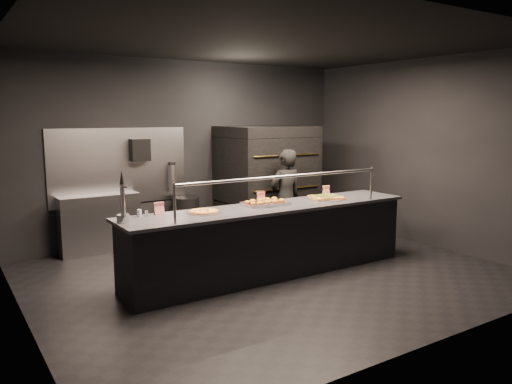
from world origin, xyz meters
TOP-DOWN VIEW (x-y plane):
  - room at (-0.02, 0.05)m, footprint 6.04×6.00m
  - service_counter at (0.00, -0.00)m, footprint 4.10×0.78m
  - pizza_oven at (1.20, 1.90)m, footprint 1.50×1.23m
  - prep_shelf at (-1.60, 2.32)m, footprint 1.20×0.35m
  - towel_dispenser at (-0.90, 2.39)m, footprint 0.30×0.20m
  - fire_extinguisher at (-0.35, 2.40)m, footprint 0.14×0.14m
  - beer_tap at (-1.95, 0.08)m, footprint 0.15×0.21m
  - round_pizza at (-0.96, 0.06)m, footprint 0.41×0.41m
  - slider_tray_a at (-0.10, 0.15)m, footprint 0.44×0.34m
  - slider_tray_b at (-0.00, 0.11)m, footprint 0.56×0.44m
  - square_pizza at (0.98, 0.05)m, footprint 0.54×0.54m
  - condiment_jar at (-1.67, 0.27)m, footprint 0.13×0.05m
  - tent_cards at (-0.09, 0.28)m, footprint 2.74×0.04m
  - trash_bin at (-0.20, 2.22)m, footprint 0.45×0.45m
  - worker at (0.98, 1.03)m, footprint 0.58×0.39m

SIDE VIEW (x-z plane):
  - trash_bin at x=-0.20m, z-range 0.00..0.75m
  - prep_shelf at x=-1.60m, z-range 0.00..0.90m
  - service_counter at x=0.00m, z-range -0.22..1.15m
  - worker at x=0.98m, z-range 0.00..1.57m
  - round_pizza at x=-0.96m, z-range 0.92..0.95m
  - square_pizza at x=0.98m, z-range 0.92..0.96m
  - slider_tray_a at x=-0.10m, z-range 0.91..0.98m
  - slider_tray_b at x=0.00m, z-range 0.91..0.99m
  - condiment_jar at x=-1.67m, z-range 0.92..1.00m
  - pizza_oven at x=1.20m, z-range 0.01..1.92m
  - tent_cards at x=-0.09m, z-range 0.92..1.07m
  - fire_extinguisher at x=-0.35m, z-range 0.81..1.31m
  - beer_tap at x=-1.95m, z-range 0.80..1.37m
  - room at x=-0.02m, z-range 0.00..3.00m
  - towel_dispenser at x=-0.90m, z-range 1.38..1.73m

